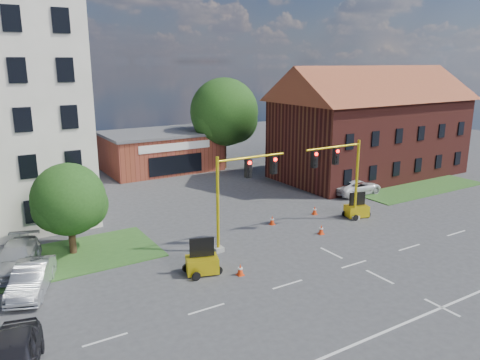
% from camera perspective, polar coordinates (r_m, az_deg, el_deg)
% --- Properties ---
extents(ground, '(120.00, 120.00, 0.00)m').
position_cam_1_polar(ground, '(29.37, 13.73, -9.94)').
color(ground, '#3B3B3D').
rests_on(ground, ground).
extents(grass_verge_ne, '(14.00, 4.00, 0.08)m').
position_cam_1_polar(grass_verge_ne, '(47.97, 21.36, -0.99)').
color(grass_verge_ne, '#2D5520').
rests_on(grass_verge_ne, ground).
extents(lane_markings, '(60.00, 36.00, 0.01)m').
position_cam_1_polar(lane_markings, '(27.57, 18.23, -11.92)').
color(lane_markings, silver).
rests_on(lane_markings, ground).
extents(brick_shop, '(12.40, 8.40, 4.30)m').
position_cam_1_polar(brick_shop, '(53.16, -9.62, 3.56)').
color(brick_shop, brown).
rests_on(brick_shop, ground).
extents(townhouse_row, '(21.00, 11.00, 11.50)m').
position_cam_1_polar(townhouse_row, '(51.30, 15.72, 7.11)').
color(townhouse_row, '#541E19').
rests_on(townhouse_row, ground).
extents(tree_large, '(7.98, 7.60, 10.16)m').
position_cam_1_polar(tree_large, '(52.98, -1.61, 8.02)').
color(tree_large, '#372114').
rests_on(tree_large, ground).
extents(tree_nw_front, '(4.72, 4.50, 5.85)m').
position_cam_1_polar(tree_nw_front, '(30.82, -19.76, -2.40)').
color(tree_nw_front, '#372114').
rests_on(tree_nw_front, ground).
extents(signal_mast_west, '(5.30, 0.60, 6.20)m').
position_cam_1_polar(signal_mast_west, '(29.87, 0.02, -1.11)').
color(signal_mast_west, gray).
rests_on(signal_mast_west, ground).
extents(signal_mast_east, '(5.30, 0.60, 6.20)m').
position_cam_1_polar(signal_mast_east, '(35.10, 12.22, 0.89)').
color(signal_mast_east, gray).
rests_on(signal_mast_east, ground).
extents(trailer_west, '(2.09, 1.72, 2.06)m').
position_cam_1_polar(trailer_west, '(27.25, -4.64, -10.05)').
color(trailer_west, yellow).
rests_on(trailer_west, ground).
extents(trailer_east, '(1.94, 1.55, 1.93)m').
position_cam_1_polar(trailer_east, '(37.67, 14.02, -3.54)').
color(trailer_east, yellow).
rests_on(trailer_east, ground).
extents(cone_a, '(0.40, 0.40, 0.70)m').
position_cam_1_polar(cone_a, '(27.07, 0.03, -10.88)').
color(cone_a, red).
rests_on(cone_a, ground).
extents(cone_b, '(0.40, 0.40, 0.70)m').
position_cam_1_polar(cone_b, '(35.07, 3.95, -4.92)').
color(cone_b, red).
rests_on(cone_b, ground).
extents(cone_c, '(0.40, 0.40, 0.70)m').
position_cam_1_polar(cone_c, '(33.60, 9.87, -5.97)').
color(cone_c, red).
rests_on(cone_c, ground).
extents(cone_d, '(0.40, 0.40, 0.70)m').
position_cam_1_polar(cone_d, '(37.75, 9.08, -3.66)').
color(cone_d, red).
rests_on(cone_d, ground).
extents(pickup_white, '(5.04, 2.37, 1.39)m').
position_cam_1_polar(pickup_white, '(44.08, 13.99, -0.82)').
color(pickup_white, white).
rests_on(pickup_white, ground).
extents(sedan_dark, '(2.99, 5.08, 1.62)m').
position_cam_1_polar(sedan_dark, '(21.06, -25.90, -18.89)').
color(sedan_dark, black).
rests_on(sedan_dark, ground).
extents(sedan_silver_front, '(3.22, 4.95, 1.54)m').
position_cam_1_polar(sedan_silver_front, '(27.36, -24.08, -10.92)').
color(sedan_silver_front, '#A3A7AB').
rests_on(sedan_silver_front, ground).
extents(sedan_silver_rear, '(3.71, 5.66, 1.52)m').
position_cam_1_polar(sedan_silver_rear, '(30.50, -25.62, -8.51)').
color(sedan_silver_rear, '#A3A7AB').
rests_on(sedan_silver_rear, ground).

